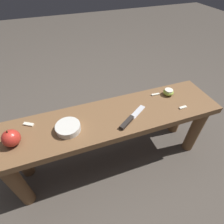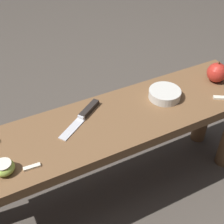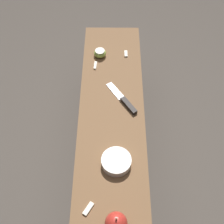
# 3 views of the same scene
# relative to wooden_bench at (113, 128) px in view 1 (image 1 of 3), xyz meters

# --- Properties ---
(ground_plane) EXTENTS (8.00, 8.00, 0.00)m
(ground_plane) POSITION_rel_wooden_bench_xyz_m (0.00, 0.00, -0.34)
(ground_plane) COLOR #4C443D
(wooden_bench) EXTENTS (1.29, 0.32, 0.45)m
(wooden_bench) POSITION_rel_wooden_bench_xyz_m (0.00, 0.00, 0.00)
(wooden_bench) COLOR brown
(wooden_bench) RESTS_ON ground_plane
(knife) EXTENTS (0.21, 0.15, 0.02)m
(knife) POSITION_rel_wooden_bench_xyz_m (0.08, -0.07, 0.11)
(knife) COLOR silver
(knife) RESTS_ON wooden_bench
(apple_whole) EXTENTS (0.08, 0.08, 0.09)m
(apple_whole) POSITION_rel_wooden_bench_xyz_m (-0.52, -0.02, 0.14)
(apple_whole) COLOR red
(apple_whole) RESTS_ON wooden_bench
(apple_cut) EXTENTS (0.07, 0.07, 0.04)m
(apple_cut) POSITION_rel_wooden_bench_xyz_m (0.41, 0.07, 0.12)
(apple_cut) COLOR #9EB747
(apple_cut) RESTS_ON wooden_bench
(apple_slice_near_knife) EXTENTS (0.05, 0.02, 0.01)m
(apple_slice_near_knife) POSITION_rel_wooden_bench_xyz_m (0.42, -0.08, 0.11)
(apple_slice_near_knife) COLOR white
(apple_slice_near_knife) RESTS_ON wooden_bench
(apple_slice_center) EXTENTS (0.06, 0.02, 0.01)m
(apple_slice_center) POSITION_rel_wooden_bench_xyz_m (0.33, 0.09, 0.11)
(apple_slice_center) COLOR white
(apple_slice_center) RESTS_ON wooden_bench
(apple_slice_near_bowl) EXTENTS (0.06, 0.05, 0.01)m
(apple_slice_near_bowl) POSITION_rel_wooden_bench_xyz_m (-0.45, 0.09, 0.11)
(apple_slice_near_bowl) COLOR white
(apple_slice_near_bowl) RESTS_ON wooden_bench
(bowl) EXTENTS (0.13, 0.13, 0.04)m
(bowl) POSITION_rel_wooden_bench_xyz_m (-0.26, -0.02, 0.12)
(bowl) COLOR silver
(bowl) RESTS_ON wooden_bench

